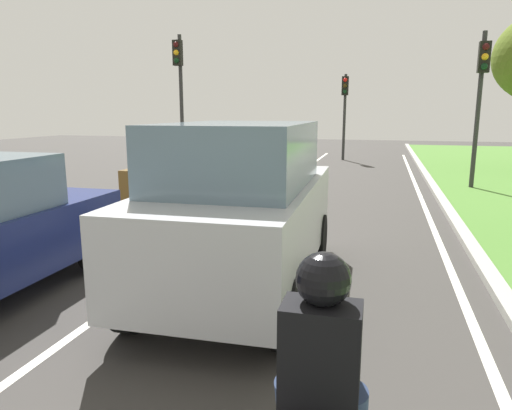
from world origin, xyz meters
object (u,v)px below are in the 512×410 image
at_px(car_suv_ahead, 242,207).
at_px(traffic_light_near_right, 481,85).
at_px(rider_person, 321,355).
at_px(traffic_light_overhead_left, 180,81).
at_px(car_hatchback_far, 183,172).
at_px(traffic_light_far_median, 345,101).

distance_m(car_suv_ahead, traffic_light_near_right, 11.12).
bearing_deg(rider_person, traffic_light_overhead_left, 116.19).
bearing_deg(traffic_light_near_right, rider_person, -102.49).
xyz_separation_m(rider_person, traffic_light_near_right, (3.01, 13.58, 2.01)).
height_order(rider_person, traffic_light_overhead_left, traffic_light_overhead_left).
distance_m(car_hatchback_far, traffic_light_far_median, 13.35).
xyz_separation_m(rider_person, traffic_light_far_median, (-1.72, 21.72, 1.74)).
bearing_deg(car_hatchback_far, traffic_light_far_median, 75.72).
xyz_separation_m(car_hatchback_far, rider_person, (4.75, -8.88, 0.31)).
relative_size(car_hatchback_far, rider_person, 3.20).
relative_size(car_hatchback_far, traffic_light_overhead_left, 0.72).
bearing_deg(traffic_light_overhead_left, car_hatchback_far, -65.54).
height_order(rider_person, traffic_light_near_right, traffic_light_near_right).
xyz_separation_m(car_hatchback_far, traffic_light_near_right, (7.76, 4.70, 2.32)).
bearing_deg(car_hatchback_far, car_suv_ahead, -59.50).
distance_m(traffic_light_overhead_left, traffic_light_far_median, 9.27).
xyz_separation_m(traffic_light_near_right, traffic_light_far_median, (-4.73, 8.14, -0.27)).
bearing_deg(traffic_light_far_median, traffic_light_near_right, -59.87).
relative_size(car_suv_ahead, traffic_light_far_median, 1.08).
bearing_deg(traffic_light_far_median, rider_person, -85.48).
bearing_deg(rider_person, car_hatchback_far, 117.55).
xyz_separation_m(traffic_light_overhead_left, traffic_light_far_median, (5.48, 7.45, -0.59)).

